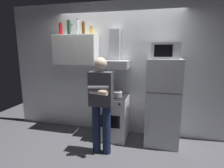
{
  "coord_description": "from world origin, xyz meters",
  "views": [
    {
      "loc": [
        0.75,
        -3.09,
        1.76
      ],
      "look_at": [
        0.0,
        0.0,
        1.15
      ],
      "focal_mm": 28.86,
      "sensor_mm": 36.0,
      "label": 1
    }
  ],
  "objects_px": {
    "range_hood": "(114,58)",
    "bottle_wine_green": "(69,28)",
    "cooking_pot": "(118,95)",
    "bottle_canister_steel": "(72,30)",
    "microwave": "(165,51)",
    "bottle_beer_brown": "(83,28)",
    "bottle_soda_red": "(61,29)",
    "stove_oven": "(113,117)",
    "bottle_vodka_clear": "(78,27)",
    "upper_cabinet": "(76,50)",
    "refrigerator": "(162,102)",
    "person_standing": "(101,103)",
    "bottle_spice_jar": "(91,31)"
  },
  "relations": [
    {
      "from": "cooking_pot",
      "to": "bottle_beer_brown",
      "type": "bearing_deg",
      "value": 163.24
    },
    {
      "from": "stove_oven",
      "to": "range_hood",
      "type": "distance_m",
      "value": 1.17
    },
    {
      "from": "range_hood",
      "to": "refrigerator",
      "type": "distance_m",
      "value": 1.25
    },
    {
      "from": "cooking_pot",
      "to": "upper_cabinet",
      "type": "bearing_deg",
      "value": 165.27
    },
    {
      "from": "upper_cabinet",
      "to": "bottle_wine_green",
      "type": "relative_size",
      "value": 2.97
    },
    {
      "from": "upper_cabinet",
      "to": "cooking_pot",
      "type": "relative_size",
      "value": 3.3
    },
    {
      "from": "microwave",
      "to": "bottle_spice_jar",
      "type": "xyz_separation_m",
      "value": [
        -1.42,
        0.13,
        0.38
      ]
    },
    {
      "from": "range_hood",
      "to": "microwave",
      "type": "distance_m",
      "value": 0.97
    },
    {
      "from": "bottle_beer_brown",
      "to": "bottle_canister_steel",
      "type": "relative_size",
      "value": 1.29
    },
    {
      "from": "upper_cabinet",
      "to": "stove_oven",
      "type": "distance_m",
      "value": 1.55
    },
    {
      "from": "bottle_beer_brown",
      "to": "bottle_canister_steel",
      "type": "distance_m",
      "value": 0.25
    },
    {
      "from": "bottle_canister_steel",
      "to": "stove_oven",
      "type": "bearing_deg",
      "value": -7.5
    },
    {
      "from": "bottle_spice_jar",
      "to": "person_standing",
      "type": "bearing_deg",
      "value": -61.23
    },
    {
      "from": "bottle_beer_brown",
      "to": "bottle_soda_red",
      "type": "relative_size",
      "value": 1.0
    },
    {
      "from": "microwave",
      "to": "bottle_wine_green",
      "type": "relative_size",
      "value": 1.58
    },
    {
      "from": "person_standing",
      "to": "bottle_soda_red",
      "type": "relative_size",
      "value": 6.54
    },
    {
      "from": "person_standing",
      "to": "bottle_soda_red",
      "type": "height_order",
      "value": "bottle_soda_red"
    },
    {
      "from": "bottle_soda_red",
      "to": "bottle_vodka_clear",
      "type": "relative_size",
      "value": 0.83
    },
    {
      "from": "range_hood",
      "to": "bottle_wine_green",
      "type": "xyz_separation_m",
      "value": [
        -0.96,
        0.04,
        0.6
      ]
    },
    {
      "from": "bottle_wine_green",
      "to": "bottle_beer_brown",
      "type": "xyz_separation_m",
      "value": [
        0.34,
        -0.06,
        -0.03
      ]
    },
    {
      "from": "person_standing",
      "to": "refrigerator",
      "type": "bearing_deg",
      "value": 31.23
    },
    {
      "from": "refrigerator",
      "to": "bottle_wine_green",
      "type": "bearing_deg",
      "value": 174.94
    },
    {
      "from": "bottle_wine_green",
      "to": "cooking_pot",
      "type": "bearing_deg",
      "value": -14.88
    },
    {
      "from": "refrigerator",
      "to": "bottle_canister_steel",
      "type": "relative_size",
      "value": 8.26
    },
    {
      "from": "cooking_pot",
      "to": "bottle_wine_green",
      "type": "distance_m",
      "value": 1.69
    },
    {
      "from": "person_standing",
      "to": "stove_oven",
      "type": "bearing_deg",
      "value": 85.28
    },
    {
      "from": "microwave",
      "to": "bottle_wine_green",
      "type": "xyz_separation_m",
      "value": [
        -1.91,
        0.15,
        0.45
      ]
    },
    {
      "from": "person_standing",
      "to": "upper_cabinet",
      "type": "bearing_deg",
      "value": 135.74
    },
    {
      "from": "cooking_pot",
      "to": "bottle_canister_steel",
      "type": "height_order",
      "value": "bottle_canister_steel"
    },
    {
      "from": "refrigerator",
      "to": "bottle_spice_jar",
      "type": "relative_size",
      "value": 10.15
    },
    {
      "from": "upper_cabinet",
      "to": "refrigerator",
      "type": "relative_size",
      "value": 0.56
    },
    {
      "from": "range_hood",
      "to": "microwave",
      "type": "relative_size",
      "value": 1.56
    },
    {
      "from": "bottle_canister_steel",
      "to": "microwave",
      "type": "bearing_deg",
      "value": -2.99
    },
    {
      "from": "cooking_pot",
      "to": "bottle_beer_brown",
      "type": "relative_size",
      "value": 1.09
    },
    {
      "from": "upper_cabinet",
      "to": "microwave",
      "type": "height_order",
      "value": "upper_cabinet"
    },
    {
      "from": "bottle_wine_green",
      "to": "refrigerator",
      "type": "bearing_deg",
      "value": -5.06
    },
    {
      "from": "bottle_soda_red",
      "to": "bottle_beer_brown",
      "type": "bearing_deg",
      "value": -3.13
    },
    {
      "from": "person_standing",
      "to": "bottle_spice_jar",
      "type": "xyz_separation_m",
      "value": [
        -0.42,
        0.76,
        1.22
      ]
    },
    {
      "from": "person_standing",
      "to": "bottle_soda_red",
      "type": "distance_m",
      "value": 1.82
    },
    {
      "from": "upper_cabinet",
      "to": "range_hood",
      "type": "distance_m",
      "value": 0.81
    },
    {
      "from": "refrigerator",
      "to": "bottle_vodka_clear",
      "type": "bearing_deg",
      "value": 176.24
    },
    {
      "from": "bottle_canister_steel",
      "to": "bottle_vodka_clear",
      "type": "bearing_deg",
      "value": -0.85
    },
    {
      "from": "upper_cabinet",
      "to": "range_hood",
      "type": "bearing_deg",
      "value": 0.09
    },
    {
      "from": "range_hood",
      "to": "bottle_vodka_clear",
      "type": "xyz_separation_m",
      "value": [
        -0.74,
        -0.01,
        0.6
      ]
    },
    {
      "from": "bottle_vodka_clear",
      "to": "bottle_wine_green",
      "type": "bearing_deg",
      "value": 165.13
    },
    {
      "from": "bottle_beer_brown",
      "to": "bottle_soda_red",
      "type": "height_order",
      "value": "bottle_soda_red"
    },
    {
      "from": "range_hood",
      "to": "bottle_soda_red",
      "type": "distance_m",
      "value": 1.26
    },
    {
      "from": "stove_oven",
      "to": "cooking_pot",
      "type": "distance_m",
      "value": 0.52
    },
    {
      "from": "bottle_beer_brown",
      "to": "bottle_vodka_clear",
      "type": "height_order",
      "value": "bottle_vodka_clear"
    },
    {
      "from": "microwave",
      "to": "bottle_wine_green",
      "type": "distance_m",
      "value": 1.97
    }
  ]
}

